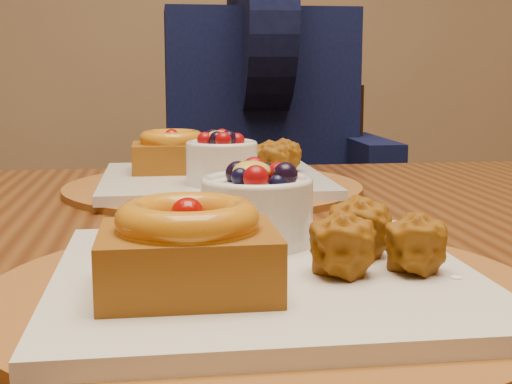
{
  "coord_description": "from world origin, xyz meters",
  "views": [
    {
      "loc": [
        -0.14,
        -0.67,
        0.91
      ],
      "look_at": [
        -0.07,
        -0.15,
        0.82
      ],
      "focal_mm": 50.0,
      "sensor_mm": 36.0,
      "label": 1
    }
  ],
  "objects_px": {
    "dining_table": "(232,303)",
    "chair_far": "(255,275)",
    "diner": "(259,96)",
    "place_setting_near": "(260,261)",
    "place_setting_far": "(212,173)"
  },
  "relations": [
    {
      "from": "dining_table",
      "to": "chair_far",
      "type": "relative_size",
      "value": 1.82
    },
    {
      "from": "dining_table",
      "to": "chair_far",
      "type": "bearing_deg",
      "value": 80.42
    },
    {
      "from": "chair_far",
      "to": "diner",
      "type": "relative_size",
      "value": 1.1
    },
    {
      "from": "dining_table",
      "to": "chair_far",
      "type": "height_order",
      "value": "chair_far"
    },
    {
      "from": "place_setting_near",
      "to": "chair_far",
      "type": "xyz_separation_m",
      "value": [
        0.13,
        0.96,
        -0.29
      ]
    },
    {
      "from": "diner",
      "to": "place_setting_near",
      "type": "bearing_deg",
      "value": -83.93
    },
    {
      "from": "place_setting_near",
      "to": "chair_far",
      "type": "bearing_deg",
      "value": 82.4
    },
    {
      "from": "dining_table",
      "to": "diner",
      "type": "bearing_deg",
      "value": 80.07
    },
    {
      "from": "place_setting_far",
      "to": "chair_far",
      "type": "bearing_deg",
      "value": 76.37
    },
    {
      "from": "dining_table",
      "to": "place_setting_far",
      "type": "height_order",
      "value": "place_setting_far"
    },
    {
      "from": "place_setting_near",
      "to": "chair_far",
      "type": "relative_size",
      "value": 0.43
    },
    {
      "from": "place_setting_far",
      "to": "chair_far",
      "type": "height_order",
      "value": "chair_far"
    },
    {
      "from": "place_setting_near",
      "to": "dining_table",
      "type": "bearing_deg",
      "value": 89.33
    },
    {
      "from": "diner",
      "to": "dining_table",
      "type": "bearing_deg",
      "value": -85.79
    },
    {
      "from": "dining_table",
      "to": "chair_far",
      "type": "xyz_separation_m",
      "value": [
        0.13,
        0.74,
        -0.19
      ]
    }
  ]
}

